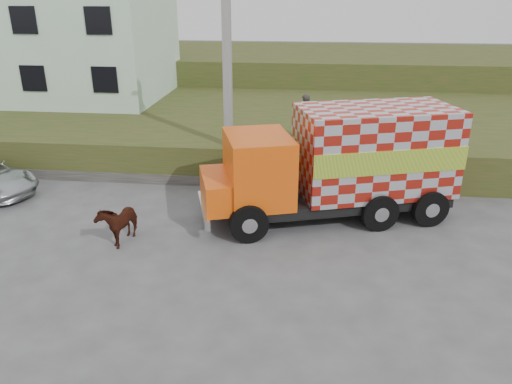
# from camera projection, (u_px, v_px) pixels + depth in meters

# --- Properties ---
(ground) EXTENTS (120.00, 120.00, 0.00)m
(ground) POSITION_uv_depth(u_px,v_px,m) (238.00, 236.00, 15.27)
(ground) COLOR #474749
(ground) RESTS_ON ground
(embankment) EXTENTS (40.00, 12.00, 1.50)m
(embankment) POSITION_uv_depth(u_px,v_px,m) (267.00, 128.00, 24.18)
(embankment) COLOR #2B4316
(embankment) RESTS_ON ground
(embankment_far) EXTENTS (40.00, 12.00, 3.00)m
(embankment_far) POSITION_uv_depth(u_px,v_px,m) (283.00, 73.00, 34.93)
(embankment_far) COLOR #2B4316
(embankment_far) RESTS_ON ground
(retaining_strip) EXTENTS (16.00, 0.50, 0.40)m
(retaining_strip) POSITION_uv_depth(u_px,v_px,m) (203.00, 179.00, 19.26)
(retaining_strip) COLOR #595651
(retaining_strip) RESTS_ON ground
(building) EXTENTS (10.00, 8.00, 6.00)m
(building) POSITION_uv_depth(u_px,v_px,m) (68.00, 39.00, 26.63)
(building) COLOR silver
(building) RESTS_ON embankment
(utility_pole) EXTENTS (1.20, 0.30, 8.00)m
(utility_pole) POSITION_uv_depth(u_px,v_px,m) (228.00, 76.00, 18.05)
(utility_pole) COLOR gray
(utility_pole) RESTS_ON ground
(cargo_truck) EXTENTS (8.47, 4.81, 3.60)m
(cargo_truck) POSITION_uv_depth(u_px,v_px,m) (342.00, 163.00, 15.97)
(cargo_truck) COLOR black
(cargo_truck) RESTS_ON ground
(cow) EXTENTS (0.93, 1.61, 1.28)m
(cow) POSITION_uv_depth(u_px,v_px,m) (119.00, 221.00, 14.77)
(cow) COLOR black
(cow) RESTS_ON ground
(pedestrian) EXTENTS (0.75, 0.62, 1.75)m
(pedestrian) POSITION_uv_depth(u_px,v_px,m) (305.00, 116.00, 19.57)
(pedestrian) COLOR #2A2725
(pedestrian) RESTS_ON embankment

